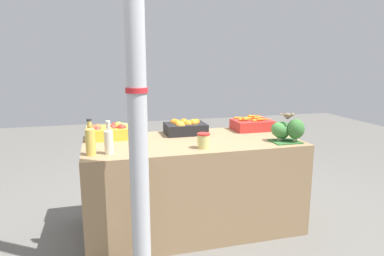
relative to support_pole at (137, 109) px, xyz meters
The scene contains 11 objects.
ground_plane 1.37m from the support_pole, 51.20° to the left, with size 10.00×10.00×0.00m, color #605E59.
market_table 1.09m from the support_pole, 51.20° to the left, with size 1.72×0.83×0.75m, color #937551.
support_pole is the anchor object (origin of this frame).
apple_crate 0.92m from the support_pole, 99.28° to the left, with size 0.35×0.26×0.13m.
orange_crate 1.05m from the support_pole, 59.69° to the left, with size 0.35×0.26×0.13m.
carrot_crate 1.47m from the support_pole, 37.06° to the left, with size 0.35×0.26×0.13m.
broccoli_pile 1.29m from the support_pole, 17.54° to the left, with size 0.25×0.20×0.19m.
juice_bottle_golden 0.54m from the support_pole, 126.69° to the left, with size 0.07×0.07×0.25m.
juice_bottle_cloudy 0.49m from the support_pole, 113.08° to the left, with size 0.06×0.06×0.23m.
pickle_jar 0.70m from the support_pole, 34.39° to the left, with size 0.09×0.09×0.11m.
sparrow_bird 1.27m from the support_pole, 16.61° to the left, with size 0.08×0.12×0.05m.
Camera 1 is at (-0.71, -2.61, 1.40)m, focal length 32.00 mm.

